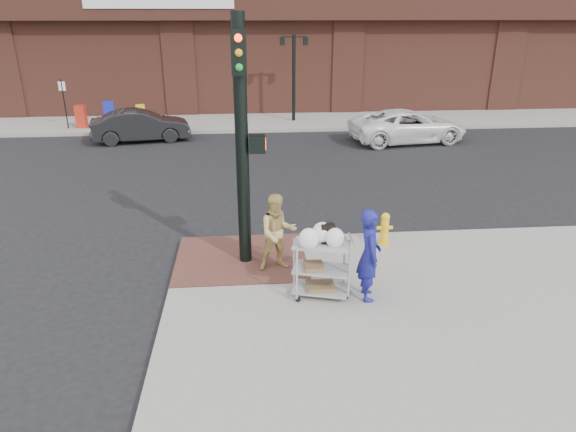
{
  "coord_description": "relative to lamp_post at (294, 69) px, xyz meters",
  "views": [
    {
      "loc": [
        -0.44,
        -9.16,
        5.12
      ],
      "look_at": [
        0.39,
        0.53,
        1.25
      ],
      "focal_mm": 32.0,
      "sensor_mm": 36.0,
      "label": 1
    }
  ],
  "objects": [
    {
      "name": "traffic_signal_pole",
      "position": [
        -2.48,
        -15.23,
        0.21
      ],
      "size": [
        0.61,
        0.51,
        5.0
      ],
      "color": "black",
      "rests_on": "sidewalk_near"
    },
    {
      "name": "ground",
      "position": [
        -2.0,
        -16.0,
        -2.62
      ],
      "size": [
        220.0,
        220.0,
        0.0
      ],
      "primitive_type": "plane",
      "color": "black",
      "rests_on": "ground"
    },
    {
      "name": "utility_cart",
      "position": [
        -1.11,
        -16.78,
        -1.82
      ],
      "size": [
        1.14,
        0.82,
        1.42
      ],
      "color": "#959499",
      "rests_on": "sidewalk_near"
    },
    {
      "name": "fire_hydrant",
      "position": [
        0.67,
        -14.65,
        -2.07
      ],
      "size": [
        0.36,
        0.25,
        0.77
      ],
      "color": "yellow",
      "rests_on": "sidewalk_near"
    },
    {
      "name": "woman_blue",
      "position": [
        -0.25,
        -16.93,
        -1.59
      ],
      "size": [
        0.44,
        0.65,
        1.76
      ],
      "primitive_type": "imported",
      "rotation": [
        0.0,
        0.0,
        1.54
      ],
      "color": "navy",
      "rests_on": "sidewalk_near"
    },
    {
      "name": "pedestrian_tan",
      "position": [
        -1.83,
        -15.63,
        -1.66
      ],
      "size": [
        0.88,
        0.74,
        1.62
      ],
      "primitive_type": "imported",
      "rotation": [
        0.0,
        0.0,
        0.17
      ],
      "color": "tan",
      "rests_on": "sidewalk_near"
    },
    {
      "name": "newsbox_yellow",
      "position": [
        -7.24,
        -0.66,
        -1.98
      ],
      "size": [
        0.47,
        0.44,
        0.97
      ],
      "primitive_type": "cube",
      "rotation": [
        0.0,
        0.0,
        0.19
      ],
      "color": "yellow",
      "rests_on": "sidewalk_far"
    },
    {
      "name": "minivan_white",
      "position": [
        4.41,
        -4.3,
        -1.94
      ],
      "size": [
        5.14,
        2.92,
        1.35
      ],
      "primitive_type": "imported",
      "rotation": [
        0.0,
        0.0,
        1.72
      ],
      "color": "white",
      "rests_on": "ground"
    },
    {
      "name": "newsbox_blue",
      "position": [
        -8.71,
        -0.51,
        -1.9
      ],
      "size": [
        0.56,
        0.52,
        1.14
      ],
      "primitive_type": "cube",
      "rotation": [
        0.0,
        0.0,
        0.21
      ],
      "color": "#1921A7",
      "rests_on": "sidewalk_far"
    },
    {
      "name": "sedan_dark",
      "position": [
        -6.79,
        -3.22,
        -1.95
      ],
      "size": [
        4.24,
        2.12,
        1.33
      ],
      "primitive_type": "imported",
      "rotation": [
        0.0,
        0.0,
        1.75
      ],
      "color": "black",
      "rests_on": "ground"
    },
    {
      "name": "parking_sign",
      "position": [
        -10.5,
        -1.0,
        -1.37
      ],
      "size": [
        0.05,
        0.05,
        2.2
      ],
      "primitive_type": "cylinder",
      "color": "black",
      "rests_on": "sidewalk_far"
    },
    {
      "name": "sidewalk_far",
      "position": [
        10.5,
        16.0,
        -2.54
      ],
      "size": [
        65.0,
        36.0,
        0.15
      ],
      "primitive_type": "cube",
      "color": "gray",
      "rests_on": "ground"
    },
    {
      "name": "newsbox_red",
      "position": [
        -9.89,
        -0.89,
        -1.96
      ],
      "size": [
        0.45,
        0.41,
        1.02
      ],
      "primitive_type": "cube",
      "rotation": [
        0.0,
        0.0,
        -0.06
      ],
      "color": "red",
      "rests_on": "sidewalk_far"
    },
    {
      "name": "brick_curb_ramp",
      "position": [
        -2.6,
        -15.1,
        -2.46
      ],
      "size": [
        2.8,
        2.4,
        0.01
      ],
      "primitive_type": "cube",
      "color": "#522B26",
      "rests_on": "sidewalk_near"
    },
    {
      "name": "lamp_post",
      "position": [
        0.0,
        0.0,
        0.0
      ],
      "size": [
        1.32,
        0.22,
        4.0
      ],
      "color": "black",
      "rests_on": "sidewalk_far"
    }
  ]
}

